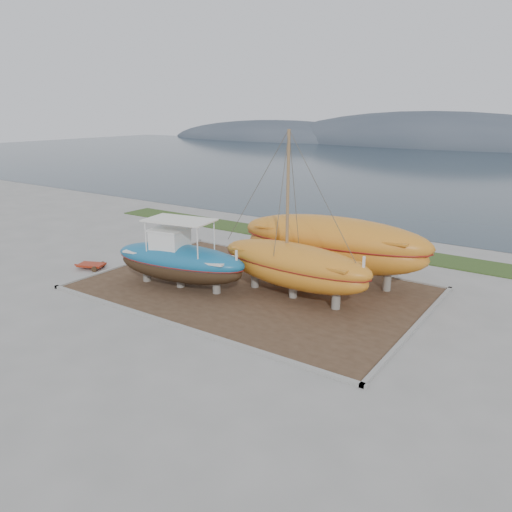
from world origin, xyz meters
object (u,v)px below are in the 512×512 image
Objects in this scene: white_dinghy at (164,254)px; orange_sailboat at (295,217)px; blue_caique at (179,254)px; red_trailer at (92,266)px; orange_bare_hull at (333,250)px.

white_dinghy is 10.71m from orange_sailboat.
blue_caique reaches higher than red_trailer.
white_dinghy is at bearing 27.08° from red_trailer.
blue_caique is 7.22m from red_trailer.
orange_bare_hull reaches higher than white_dinghy.
orange_sailboat is at bearing 10.81° from blue_caique.
blue_caique is at bearing -156.61° from orange_sailboat.
red_trailer is (-2.95, -3.43, -0.46)m from white_dinghy.
blue_caique is 6.82m from orange_sailboat.
red_trailer is at bearing -124.15° from white_dinghy.
blue_caique is 2.15× the size of white_dinghy.
white_dinghy is 4.54m from red_trailer.
orange_bare_hull is 14.98m from red_trailer.
orange_sailboat is at bearing -9.89° from red_trailer.
orange_bare_hull is (10.51, 2.93, 1.27)m from white_dinghy.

